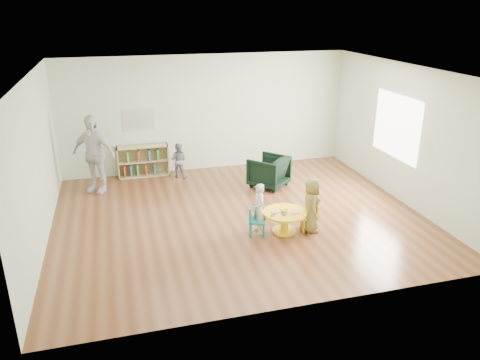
{
  "coord_description": "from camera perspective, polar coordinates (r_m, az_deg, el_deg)",
  "views": [
    {
      "loc": [
        -2.16,
        -7.99,
        3.92
      ],
      "look_at": [
        -0.06,
        -0.3,
        0.88
      ],
      "focal_mm": 35.0,
      "sensor_mm": 36.0,
      "label": 1
    }
  ],
  "objects": [
    {
      "name": "room",
      "position": [
        8.53,
        -0.07,
        7.1
      ],
      "size": [
        7.1,
        7.0,
        2.8
      ],
      "color": "brown",
      "rests_on": "ground"
    },
    {
      "name": "activity_table",
      "position": [
        8.5,
        5.47,
        -4.63
      ],
      "size": [
        0.79,
        0.79,
        0.44
      ],
      "rotation": [
        0.0,
        0.0,
        -0.11
      ],
      "color": "yellow",
      "rests_on": "ground"
    },
    {
      "name": "kid_chair_left",
      "position": [
        8.37,
        1.84,
        -4.84
      ],
      "size": [
        0.38,
        0.38,
        0.55
      ],
      "rotation": [
        0.0,
        0.0,
        -1.93
      ],
      "color": "#167D72",
      "rests_on": "ground"
    },
    {
      "name": "kid_chair_right",
      "position": [
        8.64,
        8.64,
        -4.29
      ],
      "size": [
        0.32,
        0.32,
        0.53
      ],
      "rotation": [
        0.0,
        0.0,
        1.43
      ],
      "color": "yellow",
      "rests_on": "ground"
    },
    {
      "name": "bookshelf",
      "position": [
        11.43,
        -11.79,
        2.29
      ],
      "size": [
        1.2,
        0.3,
        0.75
      ],
      "color": "tan",
      "rests_on": "ground"
    },
    {
      "name": "alphabet_poster",
      "position": [
        11.29,
        -12.13,
        7.23
      ],
      "size": [
        0.74,
        0.01,
        0.54
      ],
      "color": "silver",
      "rests_on": "ground"
    },
    {
      "name": "armchair",
      "position": [
        10.55,
        3.52,
        1.04
      ],
      "size": [
        1.07,
        1.08,
        0.7
      ],
      "primitive_type": "imported",
      "rotation": [
        0.0,
        0.0,
        3.87
      ],
      "color": "black",
      "rests_on": "ground"
    },
    {
      "name": "child_left",
      "position": [
        8.35,
        2.28,
        -3.55
      ],
      "size": [
        0.25,
        0.36,
        0.94
      ],
      "primitive_type": "imported",
      "rotation": [
        0.0,
        0.0,
        -1.51
      ],
      "color": "silver",
      "rests_on": "ground"
    },
    {
      "name": "child_right",
      "position": [
        8.52,
        8.69,
        -3.01
      ],
      "size": [
        0.42,
        0.55,
        1.02
      ],
      "primitive_type": "imported",
      "rotation": [
        0.0,
        0.0,
        1.36
      ],
      "color": "gold",
      "rests_on": "ground"
    },
    {
      "name": "toddler",
      "position": [
        11.18,
        -7.49,
        2.44
      ],
      "size": [
        0.51,
        0.48,
        0.84
      ],
      "primitive_type": "imported",
      "rotation": [
        0.0,
        0.0,
        2.62
      ],
      "color": "#181D3C",
      "rests_on": "ground"
    },
    {
      "name": "adult_caretaker",
      "position": [
        10.57,
        -17.4,
        3.03
      ],
      "size": [
        1.08,
        0.88,
        1.71
      ],
      "primitive_type": "imported",
      "rotation": [
        0.0,
        0.0,
        -0.55
      ],
      "color": "silver",
      "rests_on": "ground"
    }
  ]
}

